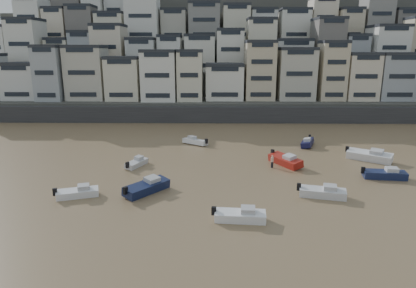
{
  "coord_description": "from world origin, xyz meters",
  "views": [
    {
      "loc": [
        8.89,
        -15.66,
        15.8
      ],
      "look_at": [
        8.2,
        30.0,
        4.0
      ],
      "focal_mm": 32.0,
      "sensor_mm": 36.0,
      "label": 1
    }
  ],
  "objects_px": {
    "boat_i": "(308,142)",
    "person_pink": "(272,161)",
    "boat_g": "(370,154)",
    "boat_j": "(78,191)",
    "boat_a": "(240,214)",
    "boat_d": "(385,173)",
    "boat_f": "(137,162)",
    "boat_e": "(285,159)",
    "boat_h": "(195,140)",
    "boat_b": "(323,191)",
    "boat_c": "(147,186)"
  },
  "relations": [
    {
      "from": "boat_i",
      "to": "person_pink",
      "type": "bearing_deg",
      "value": -11.39
    },
    {
      "from": "boat_g",
      "to": "boat_i",
      "type": "relative_size",
      "value": 1.29
    },
    {
      "from": "boat_j",
      "to": "person_pink",
      "type": "distance_m",
      "value": 25.26
    },
    {
      "from": "boat_a",
      "to": "boat_d",
      "type": "height_order",
      "value": "boat_d"
    },
    {
      "from": "boat_f",
      "to": "person_pink",
      "type": "distance_m",
      "value": 18.64
    },
    {
      "from": "boat_e",
      "to": "boat_h",
      "type": "bearing_deg",
      "value": -160.06
    },
    {
      "from": "boat_b",
      "to": "person_pink",
      "type": "bearing_deg",
      "value": 124.56
    },
    {
      "from": "boat_a",
      "to": "boat_c",
      "type": "xyz_separation_m",
      "value": [
        -10.05,
        7.0,
        0.12
      ]
    },
    {
      "from": "boat_g",
      "to": "person_pink",
      "type": "height_order",
      "value": "boat_g"
    },
    {
      "from": "boat_b",
      "to": "boat_i",
      "type": "xyz_separation_m",
      "value": [
        3.76,
        22.12,
        -0.02
      ]
    },
    {
      "from": "boat_i",
      "to": "boat_g",
      "type": "bearing_deg",
      "value": 61.55
    },
    {
      "from": "boat_a",
      "to": "boat_d",
      "type": "distance_m",
      "value": 22.51
    },
    {
      "from": "boat_f",
      "to": "boat_j",
      "type": "height_order",
      "value": "boat_j"
    },
    {
      "from": "boat_h",
      "to": "person_pink",
      "type": "bearing_deg",
      "value": 164.59
    },
    {
      "from": "boat_a",
      "to": "person_pink",
      "type": "height_order",
      "value": "person_pink"
    },
    {
      "from": "boat_c",
      "to": "boat_d",
      "type": "distance_m",
      "value": 29.44
    },
    {
      "from": "boat_g",
      "to": "boat_a",
      "type": "bearing_deg",
      "value": -100.78
    },
    {
      "from": "boat_d",
      "to": "boat_e",
      "type": "height_order",
      "value": "boat_e"
    },
    {
      "from": "boat_a",
      "to": "boat_g",
      "type": "relative_size",
      "value": 0.78
    },
    {
      "from": "boat_c",
      "to": "boat_j",
      "type": "height_order",
      "value": "boat_c"
    },
    {
      "from": "boat_b",
      "to": "boat_e",
      "type": "xyz_separation_m",
      "value": [
        -1.93,
        11.55,
        0.09
      ]
    },
    {
      "from": "boat_j",
      "to": "boat_a",
      "type": "bearing_deg",
      "value": -35.32
    },
    {
      "from": "boat_g",
      "to": "boat_e",
      "type": "bearing_deg",
      "value": -135.09
    },
    {
      "from": "boat_g",
      "to": "person_pink",
      "type": "xyz_separation_m",
      "value": [
        -14.61,
        -3.51,
        -0.05
      ]
    },
    {
      "from": "person_pink",
      "to": "boat_a",
      "type": "bearing_deg",
      "value": -108.58
    },
    {
      "from": "boat_b",
      "to": "boat_g",
      "type": "bearing_deg",
      "value": 66.02
    },
    {
      "from": "boat_e",
      "to": "boat_j",
      "type": "bearing_deg",
      "value": -93.52
    },
    {
      "from": "boat_g",
      "to": "boat_j",
      "type": "xyz_separation_m",
      "value": [
        -37.47,
        -14.25,
        -0.26
      ]
    },
    {
      "from": "boat_d",
      "to": "boat_g",
      "type": "height_order",
      "value": "boat_g"
    },
    {
      "from": "boat_g",
      "to": "boat_d",
      "type": "bearing_deg",
      "value": -64.05
    },
    {
      "from": "boat_j",
      "to": "person_pink",
      "type": "height_order",
      "value": "person_pink"
    },
    {
      "from": "boat_a",
      "to": "boat_i",
      "type": "height_order",
      "value": "boat_a"
    },
    {
      "from": "boat_a",
      "to": "boat_j",
      "type": "distance_m",
      "value": 18.25
    },
    {
      "from": "boat_a",
      "to": "boat_h",
      "type": "xyz_separation_m",
      "value": [
        -5.64,
        28.88,
        -0.06
      ]
    },
    {
      "from": "boat_d",
      "to": "boat_i",
      "type": "relative_size",
      "value": 1.07
    },
    {
      "from": "boat_c",
      "to": "boat_i",
      "type": "bearing_deg",
      "value": -8.34
    },
    {
      "from": "boat_d",
      "to": "boat_g",
      "type": "relative_size",
      "value": 0.83
    },
    {
      "from": "boat_f",
      "to": "person_pink",
      "type": "height_order",
      "value": "person_pink"
    },
    {
      "from": "boat_b",
      "to": "boat_i",
      "type": "bearing_deg",
      "value": 94.02
    },
    {
      "from": "boat_d",
      "to": "boat_h",
      "type": "bearing_deg",
      "value": 153.28
    },
    {
      "from": "boat_c",
      "to": "boat_h",
      "type": "xyz_separation_m",
      "value": [
        4.41,
        21.88,
        -0.18
      ]
    },
    {
      "from": "boat_b",
      "to": "boat_e",
      "type": "relative_size",
      "value": 0.89
    },
    {
      "from": "boat_e",
      "to": "boat_j",
      "type": "xyz_separation_m",
      "value": [
        -24.87,
        -11.96,
        -0.17
      ]
    },
    {
      "from": "boat_f",
      "to": "boat_b",
      "type": "bearing_deg",
      "value": -92.38
    },
    {
      "from": "boat_a",
      "to": "boat_b",
      "type": "height_order",
      "value": "boat_b"
    },
    {
      "from": "boat_c",
      "to": "boat_f",
      "type": "xyz_separation_m",
      "value": [
        -3.1,
        9.63,
        -0.24
      ]
    },
    {
      "from": "boat_c",
      "to": "boat_e",
      "type": "bearing_deg",
      "value": -19.62
    },
    {
      "from": "boat_c",
      "to": "person_pink",
      "type": "xyz_separation_m",
      "value": [
        15.53,
        9.3,
        0.03
      ]
    },
    {
      "from": "boat_f",
      "to": "boat_j",
      "type": "distance_m",
      "value": 11.84
    },
    {
      "from": "boat_c",
      "to": "boat_g",
      "type": "xyz_separation_m",
      "value": [
        30.15,
        12.82,
        0.08
      ]
    }
  ]
}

